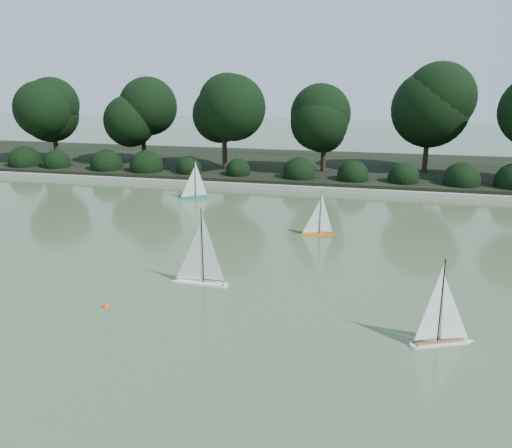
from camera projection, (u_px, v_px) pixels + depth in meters
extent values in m
plane|color=#3C4F2F|center=(217.00, 288.00, 9.94)|extent=(80.00, 80.00, 0.00)
cube|color=gray|center=(289.00, 187.00, 18.32)|extent=(40.00, 0.35, 0.18)
cube|color=black|center=(303.00, 167.00, 22.04)|extent=(40.00, 8.00, 0.30)
cylinder|color=black|center=(56.00, 151.00, 22.51)|extent=(0.20, 0.20, 1.51)
sphere|color=black|center=(52.00, 110.00, 21.99)|extent=(2.38, 2.38, 2.38)
cylinder|color=black|center=(144.00, 154.00, 22.25)|extent=(0.20, 0.20, 1.37)
sphere|color=black|center=(142.00, 115.00, 21.76)|extent=(2.24, 2.24, 2.24)
cylinder|color=black|center=(225.00, 157.00, 20.52)|extent=(0.20, 0.20, 1.66)
sphere|color=black|center=(224.00, 106.00, 19.93)|extent=(2.66, 2.66, 2.66)
cylinder|color=black|center=(323.00, 163.00, 20.19)|extent=(0.20, 0.20, 1.26)
sphere|color=black|center=(325.00, 124.00, 19.74)|extent=(2.10, 2.10, 2.10)
cylinder|color=black|center=(425.00, 158.00, 19.93)|extent=(0.20, 0.20, 1.73)
sphere|color=black|center=(431.00, 104.00, 19.32)|extent=(2.80, 2.80, 2.80)
sphere|color=black|center=(19.00, 162.00, 21.60)|extent=(1.10, 1.10, 1.10)
sphere|color=black|center=(60.00, 163.00, 21.18)|extent=(1.10, 1.10, 1.10)
sphere|color=black|center=(103.00, 165.00, 20.75)|extent=(1.10, 1.10, 1.10)
sphere|color=black|center=(147.00, 167.00, 20.33)|extent=(1.10, 1.10, 1.10)
sphere|color=black|center=(194.00, 169.00, 19.90)|extent=(1.10, 1.10, 1.10)
sphere|color=black|center=(242.00, 171.00, 19.48)|extent=(1.10, 1.10, 1.10)
sphere|color=black|center=(293.00, 173.00, 19.06)|extent=(1.10, 1.10, 1.10)
sphere|color=black|center=(346.00, 175.00, 18.63)|extent=(1.10, 1.10, 1.10)
sphere|color=black|center=(401.00, 178.00, 18.21)|extent=(1.10, 1.10, 1.10)
sphere|color=black|center=(459.00, 180.00, 17.79)|extent=(1.10, 1.10, 1.10)
cube|color=white|center=(201.00, 282.00, 10.10)|extent=(1.00, 0.23, 0.10)
cone|color=white|center=(175.00, 279.00, 10.24)|extent=(0.21, 0.21, 0.20)
cylinder|color=white|center=(225.00, 284.00, 9.98)|extent=(0.12, 0.12, 0.10)
cylinder|color=black|center=(202.00, 244.00, 9.85)|extent=(0.02, 0.02, 1.55)
cylinder|color=black|center=(214.00, 278.00, 10.01)|extent=(0.46, 0.03, 0.02)
cube|color=white|center=(440.00, 342.00, 7.85)|extent=(0.89, 0.51, 0.09)
cone|color=white|center=(470.00, 339.00, 7.94)|extent=(0.23, 0.23, 0.18)
cylinder|color=white|center=(414.00, 344.00, 7.78)|extent=(0.14, 0.14, 0.09)
cube|color=olive|center=(440.00, 339.00, 7.84)|extent=(0.80, 0.44, 0.01)
cylinder|color=black|center=(442.00, 299.00, 7.63)|extent=(0.02, 0.02, 1.38)
cylinder|color=black|center=(426.00, 337.00, 7.78)|extent=(0.38, 0.17, 0.01)
cube|color=orange|center=(318.00, 234.00, 13.19)|extent=(0.77, 0.31, 0.08)
cone|color=orange|center=(301.00, 233.00, 13.20)|extent=(0.18, 0.18, 0.15)
cylinder|color=orange|center=(332.00, 234.00, 13.19)|extent=(0.11, 0.11, 0.08)
cylinder|color=black|center=(320.00, 211.00, 13.01)|extent=(0.02, 0.02, 1.18)
cylinder|color=black|center=(326.00, 231.00, 13.17)|extent=(0.34, 0.08, 0.01)
cube|color=#117E8D|center=(195.00, 197.00, 17.08)|extent=(0.85, 0.46, 0.08)
cone|color=#117E8D|center=(180.00, 198.00, 17.02)|extent=(0.22, 0.22, 0.17)
cylinder|color=#117E8D|center=(207.00, 197.00, 17.14)|extent=(0.13, 0.13, 0.08)
cylinder|color=black|center=(195.00, 177.00, 16.89)|extent=(0.02, 0.02, 1.31)
cylinder|color=black|center=(201.00, 194.00, 17.09)|extent=(0.37, 0.15, 0.01)
sphere|color=#EB470C|center=(106.00, 307.00, 9.12)|extent=(0.13, 0.13, 0.13)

